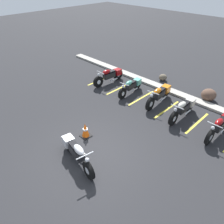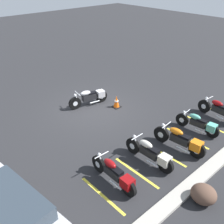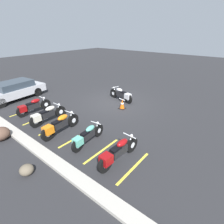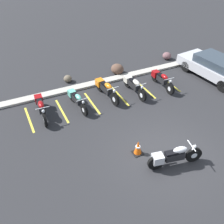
% 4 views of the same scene
% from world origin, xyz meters
% --- Properties ---
extents(ground, '(60.00, 60.00, 0.00)m').
position_xyz_m(ground, '(0.00, 0.00, 0.00)').
color(ground, '#262628').
extents(motorcycle_silver_featured, '(2.19, 0.77, 0.87)m').
position_xyz_m(motorcycle_silver_featured, '(-0.20, -0.51, 0.46)').
color(motorcycle_silver_featured, black).
rests_on(motorcycle_silver_featured, ground).
extents(parked_bike_0, '(0.63, 2.24, 0.88)m').
position_xyz_m(parked_bike_0, '(-3.90, 4.84, 0.47)').
color(parked_bike_0, black).
rests_on(parked_bike_0, ground).
extents(parked_bike_1, '(0.59, 2.04, 0.80)m').
position_xyz_m(parked_bike_1, '(-2.15, 4.76, 0.43)').
color(parked_bike_1, black).
rests_on(parked_bike_1, ground).
extents(parked_bike_2, '(0.66, 2.29, 0.90)m').
position_xyz_m(parked_bike_2, '(-0.46, 4.99, 0.48)').
color(parked_bike_2, black).
rests_on(parked_bike_2, ground).
extents(parked_bike_3, '(0.62, 2.21, 0.87)m').
position_xyz_m(parked_bike_3, '(1.05, 4.71, 0.46)').
color(parked_bike_3, black).
rests_on(parked_bike_3, ground).
extents(parked_bike_4, '(0.61, 2.16, 0.85)m').
position_xyz_m(parked_bike_4, '(2.76, 4.60, 0.45)').
color(parked_bike_4, black).
rests_on(parked_bike_4, ground).
extents(car_silver, '(2.28, 4.48, 1.29)m').
position_xyz_m(car_silver, '(6.13, 4.15, 0.68)').
color(car_silver, black).
rests_on(car_silver, ground).
extents(concrete_curb, '(18.00, 0.50, 0.12)m').
position_xyz_m(concrete_curb, '(0.00, 6.40, 0.06)').
color(concrete_curb, '#A8A399').
rests_on(concrete_curb, ground).
extents(landscape_rock_1, '(0.86, 0.92, 0.61)m').
position_xyz_m(landscape_rock_1, '(1.22, 7.00, 0.31)').
color(landscape_rock_1, brown).
rests_on(landscape_rock_1, ground).
extents(traffic_cone, '(0.40, 0.40, 0.65)m').
position_xyz_m(traffic_cone, '(-1.05, 0.60, 0.30)').
color(traffic_cone, black).
rests_on(traffic_cone, ground).
extents(stall_line_0, '(0.10, 2.10, 0.00)m').
position_xyz_m(stall_line_0, '(-4.57, 4.71, 0.00)').
color(stall_line_0, gold).
rests_on(stall_line_0, ground).
extents(stall_line_1, '(0.10, 2.10, 0.00)m').
position_xyz_m(stall_line_1, '(-2.97, 4.71, 0.00)').
color(stall_line_1, gold).
rests_on(stall_line_1, ground).
extents(stall_line_2, '(0.10, 2.10, 0.00)m').
position_xyz_m(stall_line_2, '(-1.38, 4.71, 0.00)').
color(stall_line_2, gold).
rests_on(stall_line_2, ground).
extents(stall_line_3, '(0.10, 2.10, 0.00)m').
position_xyz_m(stall_line_3, '(0.22, 4.71, 0.00)').
color(stall_line_3, gold).
rests_on(stall_line_3, ground).
extents(stall_line_4, '(0.10, 2.10, 0.00)m').
position_xyz_m(stall_line_4, '(1.81, 4.71, 0.00)').
color(stall_line_4, gold).
rests_on(stall_line_4, ground).
extents(stall_line_5, '(0.10, 2.10, 0.00)m').
position_xyz_m(stall_line_5, '(3.41, 4.71, 0.00)').
color(stall_line_5, gold).
rests_on(stall_line_5, ground).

